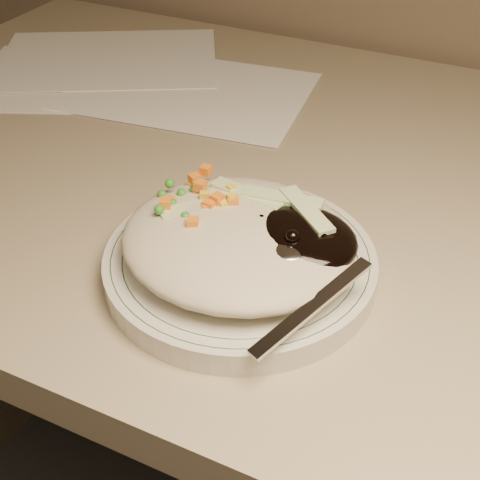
% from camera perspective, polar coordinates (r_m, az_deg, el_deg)
% --- Properties ---
extents(desk, '(1.40, 0.70, 0.74)m').
position_cam_1_polar(desk, '(0.81, 11.94, -8.21)').
color(desk, gray).
rests_on(desk, ground).
extents(plate, '(0.23, 0.23, 0.02)m').
position_cam_1_polar(plate, '(0.56, -0.00, -2.10)').
color(plate, silver).
rests_on(plate, desk).
extents(plate_rim, '(0.22, 0.22, 0.00)m').
position_cam_1_polar(plate_rim, '(0.56, -0.00, -1.31)').
color(plate_rim, '#144723').
rests_on(plate_rim, plate).
extents(meal, '(0.21, 0.19, 0.05)m').
position_cam_1_polar(meal, '(0.54, 0.38, 0.31)').
color(meal, '#B4AA92').
rests_on(meal, plate).
extents(papers, '(0.49, 0.38, 0.00)m').
position_cam_1_polar(papers, '(0.93, -9.56, 13.71)').
color(papers, white).
rests_on(papers, desk).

